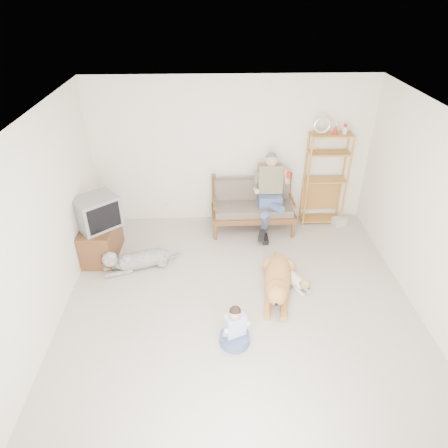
{
  "coord_description": "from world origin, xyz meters",
  "views": [
    {
      "loc": [
        -0.38,
        -4.0,
        4.03
      ],
      "look_at": [
        -0.2,
        1.0,
        0.92
      ],
      "focal_mm": 32.0,
      "sensor_mm": 36.0,
      "label": 1
    }
  ],
  "objects_px": {
    "loveseat": "(253,205)",
    "tv_stand": "(101,240)",
    "golden_retriever": "(278,281)",
    "etagere": "(325,179)"
  },
  "relations": [
    {
      "from": "loveseat",
      "to": "tv_stand",
      "type": "distance_m",
      "value": 2.73
    },
    {
      "from": "golden_retriever",
      "to": "tv_stand",
      "type": "bearing_deg",
      "value": 170.9
    },
    {
      "from": "golden_retriever",
      "to": "loveseat",
      "type": "bearing_deg",
      "value": 107.45
    },
    {
      "from": "loveseat",
      "to": "etagere",
      "type": "relative_size",
      "value": 0.74
    },
    {
      "from": "loveseat",
      "to": "tv_stand",
      "type": "bearing_deg",
      "value": -164.09
    },
    {
      "from": "etagere",
      "to": "tv_stand",
      "type": "xyz_separation_m",
      "value": [
        -3.94,
        -0.99,
        -0.6
      ]
    },
    {
      "from": "etagere",
      "to": "golden_retriever",
      "type": "bearing_deg",
      "value": -119.3
    },
    {
      "from": "tv_stand",
      "to": "golden_retriever",
      "type": "height_order",
      "value": "tv_stand"
    },
    {
      "from": "loveseat",
      "to": "golden_retriever",
      "type": "bearing_deg",
      "value": -84.62
    },
    {
      "from": "loveseat",
      "to": "etagere",
      "type": "height_order",
      "value": "etagere"
    }
  ]
}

